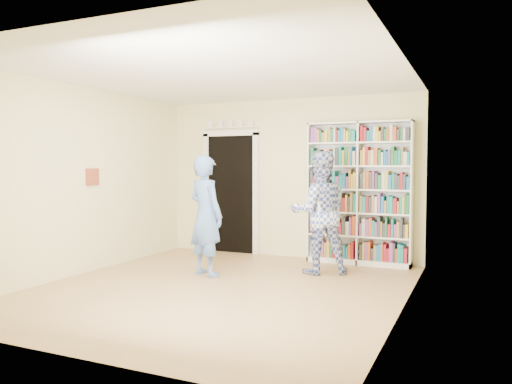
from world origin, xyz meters
TOP-DOWN VIEW (x-y plane):
  - floor at (0.00, 0.00)m, footprint 5.00×5.00m
  - ceiling at (0.00, 0.00)m, footprint 5.00×5.00m
  - wall_back at (0.00, 2.50)m, footprint 4.50×0.00m
  - wall_left at (-2.25, 0.00)m, footprint 0.00×5.00m
  - wall_right at (2.25, 0.00)m, footprint 0.00×5.00m
  - bookshelf at (1.25, 2.34)m, footprint 1.64×0.31m
  - doorway at (-1.10, 2.48)m, footprint 1.10×0.08m
  - wall_art at (-2.23, 0.20)m, footprint 0.03×0.25m
  - man_blue at (-0.55, 0.62)m, footprint 0.73×0.62m
  - man_plaid at (0.88, 1.42)m, footprint 1.07×0.99m
  - paper_sheet at (1.01, 1.22)m, footprint 0.16×0.12m

SIDE VIEW (x-z plane):
  - floor at x=0.00m, z-range 0.00..0.00m
  - man_blue at x=-0.55m, z-range 0.00..1.71m
  - man_plaid at x=0.88m, z-range 0.00..1.77m
  - paper_sheet at x=1.01m, z-range 0.79..1.06m
  - bookshelf at x=1.25m, z-range 0.01..2.27m
  - doorway at x=-1.10m, z-range -0.04..2.39m
  - wall_back at x=0.00m, z-range -0.90..3.60m
  - wall_left at x=-2.25m, z-range -1.15..3.85m
  - wall_right at x=2.25m, z-range -1.15..3.85m
  - wall_art at x=-2.23m, z-range 1.27..1.52m
  - ceiling at x=0.00m, z-range 2.70..2.70m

